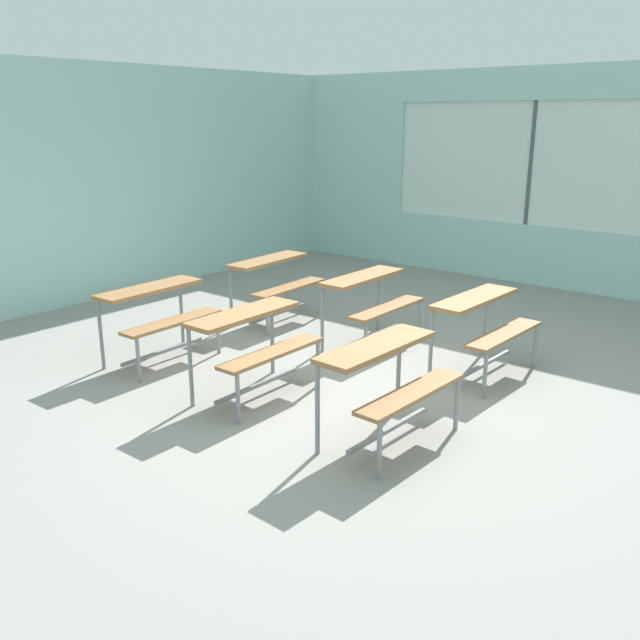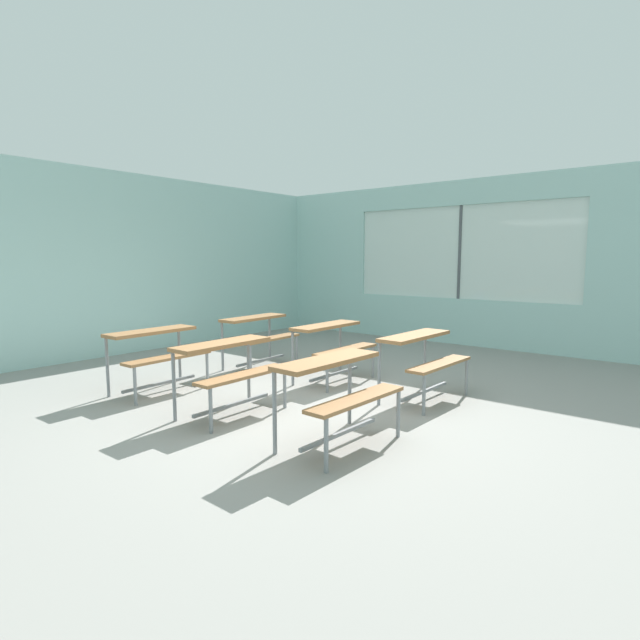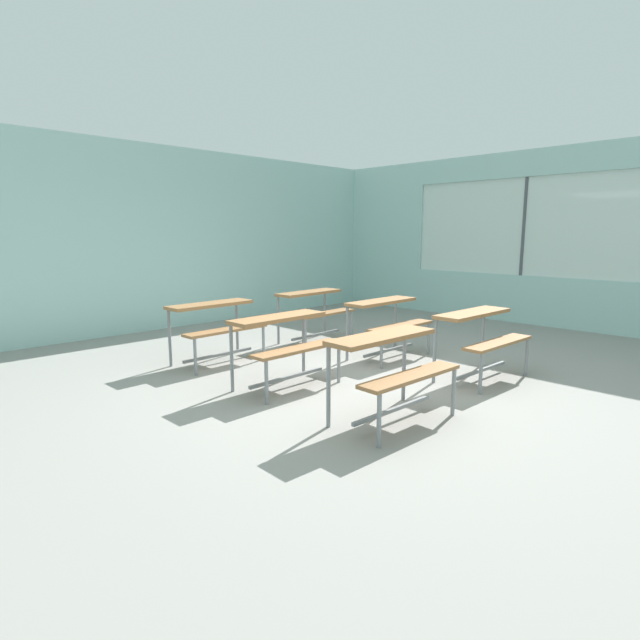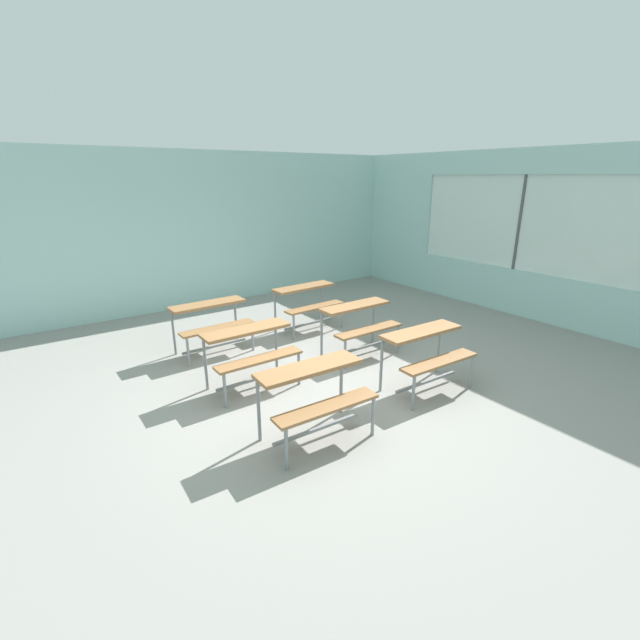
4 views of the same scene
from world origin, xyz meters
TOP-DOWN VIEW (x-y plane):
  - ground at (0.00, 0.00)m, footprint 10.00×9.00m
  - wall_back at (0.00, 4.50)m, footprint 10.00×0.12m
  - wall_right at (5.00, -0.13)m, footprint 0.12×9.00m
  - desk_bench_r0c0 at (-0.48, -0.81)m, footprint 1.12×0.63m
  - desk_bench_r0c1 at (1.22, -0.73)m, footprint 1.12×0.63m
  - desk_bench_r1c0 at (-0.49, 0.56)m, footprint 1.10×0.60m
  - desk_bench_r1c1 at (1.27, 0.58)m, footprint 1.10×0.59m
  - desk_bench_r2c0 at (-0.46, 1.91)m, footprint 1.11×0.62m
  - desk_bench_r2c1 at (1.27, 1.95)m, footprint 1.13×0.64m

SIDE VIEW (x-z plane):
  - ground at x=0.00m, z-range -0.05..0.00m
  - desk_bench_r0c0 at x=-0.48m, z-range 0.19..0.93m
  - desk_bench_r0c1 at x=1.22m, z-range 0.19..0.93m
  - desk_bench_r1c0 at x=-0.49m, z-range 0.19..0.93m
  - desk_bench_r1c1 at x=1.27m, z-range 0.19..0.93m
  - desk_bench_r2c0 at x=-0.46m, z-range 0.19..0.93m
  - desk_bench_r2c1 at x=1.27m, z-range 0.19..0.93m
  - wall_right at x=5.00m, z-range -0.05..2.95m
  - wall_back at x=0.00m, z-range 0.00..3.00m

